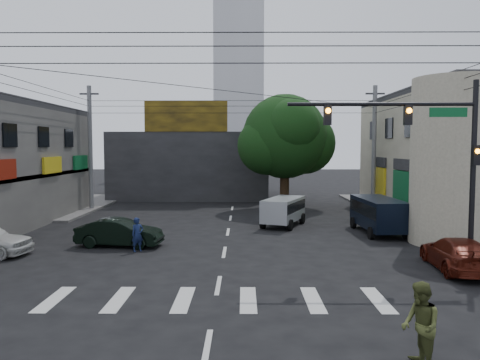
{
  "coord_description": "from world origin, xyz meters",
  "views": [
    {
      "loc": [
        0.85,
        -18.62,
        4.71
      ],
      "look_at": [
        0.69,
        4.0,
        3.11
      ],
      "focal_mm": 35.0,
      "sensor_mm": 36.0,
      "label": 1
    }
  ],
  "objects_px": {
    "utility_pole_far_right": "(374,148)",
    "silver_minivan": "(283,212)",
    "traffic_gantry": "(429,144)",
    "dark_sedan": "(120,233)",
    "street_tree": "(285,137)",
    "traffic_officer": "(137,235)",
    "pedestrian_olive": "(420,326)",
    "utility_pole_far_left": "(90,148)",
    "navy_van": "(378,216)",
    "maroon_sedan": "(457,254)"
  },
  "relations": [
    {
      "from": "utility_pole_far_right",
      "to": "silver_minivan",
      "type": "xyz_separation_m",
      "value": [
        -7.26,
        -7.0,
        -3.77
      ]
    },
    {
      "from": "traffic_gantry",
      "to": "dark_sedan",
      "type": "xyz_separation_m",
      "value": [
        -12.84,
        4.23,
        -4.17
      ]
    },
    {
      "from": "utility_pole_far_right",
      "to": "street_tree",
      "type": "bearing_deg",
      "value": 171.25
    },
    {
      "from": "street_tree",
      "to": "dark_sedan",
      "type": "distance_m",
      "value": 17.15
    },
    {
      "from": "street_tree",
      "to": "traffic_gantry",
      "type": "xyz_separation_m",
      "value": [
        3.82,
        -18.0,
        -0.64
      ]
    },
    {
      "from": "dark_sedan",
      "to": "traffic_officer",
      "type": "xyz_separation_m",
      "value": [
        1.09,
        -1.05,
        0.11
      ]
    },
    {
      "from": "utility_pole_far_right",
      "to": "dark_sedan",
      "type": "relative_size",
      "value": 2.23
    },
    {
      "from": "street_tree",
      "to": "pedestrian_olive",
      "type": "distance_m",
      "value": 26.35
    },
    {
      "from": "dark_sedan",
      "to": "silver_minivan",
      "type": "height_order",
      "value": "silver_minivan"
    },
    {
      "from": "street_tree",
      "to": "traffic_gantry",
      "type": "bearing_deg",
      "value": -78.01
    },
    {
      "from": "utility_pole_far_left",
      "to": "navy_van",
      "type": "relative_size",
      "value": 1.9
    },
    {
      "from": "silver_minivan",
      "to": "maroon_sedan",
      "type": "bearing_deg",
      "value": -127.71
    },
    {
      "from": "traffic_gantry",
      "to": "dark_sedan",
      "type": "relative_size",
      "value": 1.75
    },
    {
      "from": "dark_sedan",
      "to": "maroon_sedan",
      "type": "bearing_deg",
      "value": -100.83
    },
    {
      "from": "utility_pole_far_left",
      "to": "silver_minivan",
      "type": "height_order",
      "value": "utility_pole_far_left"
    },
    {
      "from": "navy_van",
      "to": "silver_minivan",
      "type": "bearing_deg",
      "value": 62.2
    },
    {
      "from": "dark_sedan",
      "to": "pedestrian_olive",
      "type": "relative_size",
      "value": 2.21
    },
    {
      "from": "silver_minivan",
      "to": "traffic_gantry",
      "type": "bearing_deg",
      "value": -133.1
    },
    {
      "from": "utility_pole_far_left",
      "to": "navy_van",
      "type": "distance_m",
      "value": 21.22
    },
    {
      "from": "street_tree",
      "to": "navy_van",
      "type": "bearing_deg",
      "value": -67.85
    },
    {
      "from": "traffic_officer",
      "to": "maroon_sedan",
      "type": "bearing_deg",
      "value": -49.74
    },
    {
      "from": "dark_sedan",
      "to": "pedestrian_olive",
      "type": "bearing_deg",
      "value": -135.83
    },
    {
      "from": "utility_pole_far_left",
      "to": "silver_minivan",
      "type": "relative_size",
      "value": 2.19
    },
    {
      "from": "silver_minivan",
      "to": "traffic_officer",
      "type": "relative_size",
      "value": 2.73
    },
    {
      "from": "utility_pole_far_right",
      "to": "traffic_officer",
      "type": "height_order",
      "value": "utility_pole_far_right"
    },
    {
      "from": "silver_minivan",
      "to": "navy_van",
      "type": "bearing_deg",
      "value": -92.9
    },
    {
      "from": "utility_pole_far_right",
      "to": "navy_van",
      "type": "distance_m",
      "value": 10.28
    },
    {
      "from": "traffic_gantry",
      "to": "maroon_sedan",
      "type": "height_order",
      "value": "traffic_gantry"
    },
    {
      "from": "maroon_sedan",
      "to": "utility_pole_far_left",
      "type": "bearing_deg",
      "value": -36.58
    },
    {
      "from": "traffic_gantry",
      "to": "traffic_officer",
      "type": "height_order",
      "value": "traffic_gantry"
    },
    {
      "from": "maroon_sedan",
      "to": "traffic_officer",
      "type": "relative_size",
      "value": 2.94
    },
    {
      "from": "utility_pole_far_left",
      "to": "pedestrian_olive",
      "type": "bearing_deg",
      "value": -58.81
    },
    {
      "from": "utility_pole_far_right",
      "to": "maroon_sedan",
      "type": "relative_size",
      "value": 2.04
    },
    {
      "from": "traffic_gantry",
      "to": "dark_sedan",
      "type": "distance_m",
      "value": 14.14
    },
    {
      "from": "traffic_gantry",
      "to": "maroon_sedan",
      "type": "bearing_deg",
      "value": 1.05
    },
    {
      "from": "dark_sedan",
      "to": "traffic_officer",
      "type": "height_order",
      "value": "traffic_officer"
    },
    {
      "from": "street_tree",
      "to": "utility_pole_far_right",
      "type": "height_order",
      "value": "utility_pole_far_right"
    },
    {
      "from": "dark_sedan",
      "to": "maroon_sedan",
      "type": "xyz_separation_m",
      "value": [
        14.02,
        -4.2,
        -0.02
      ]
    },
    {
      "from": "traffic_gantry",
      "to": "traffic_officer",
      "type": "distance_m",
      "value": 12.83
    },
    {
      "from": "street_tree",
      "to": "traffic_officer",
      "type": "xyz_separation_m",
      "value": [
        -7.92,
        -14.83,
        -4.71
      ]
    },
    {
      "from": "dark_sedan",
      "to": "silver_minivan",
      "type": "distance_m",
      "value": 10.07
    },
    {
      "from": "utility_pole_far_left",
      "to": "pedestrian_olive",
      "type": "xyz_separation_m",
      "value": [
        15.1,
        -24.95,
        -3.67
      ]
    },
    {
      "from": "utility_pole_far_left",
      "to": "dark_sedan",
      "type": "bearing_deg",
      "value": -66.76
    },
    {
      "from": "navy_van",
      "to": "utility_pole_far_left",
      "type": "bearing_deg",
      "value": 60.84
    },
    {
      "from": "utility_pole_far_left",
      "to": "navy_van",
      "type": "height_order",
      "value": "utility_pole_far_left"
    },
    {
      "from": "street_tree",
      "to": "utility_pole_far_right",
      "type": "bearing_deg",
      "value": -8.75
    },
    {
      "from": "street_tree",
      "to": "maroon_sedan",
      "type": "height_order",
      "value": "street_tree"
    },
    {
      "from": "street_tree",
      "to": "maroon_sedan",
      "type": "distance_m",
      "value": 19.28
    },
    {
      "from": "dark_sedan",
      "to": "navy_van",
      "type": "bearing_deg",
      "value": -69.54
    },
    {
      "from": "utility_pole_far_left",
      "to": "dark_sedan",
      "type": "distance_m",
      "value": 14.45
    }
  ]
}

